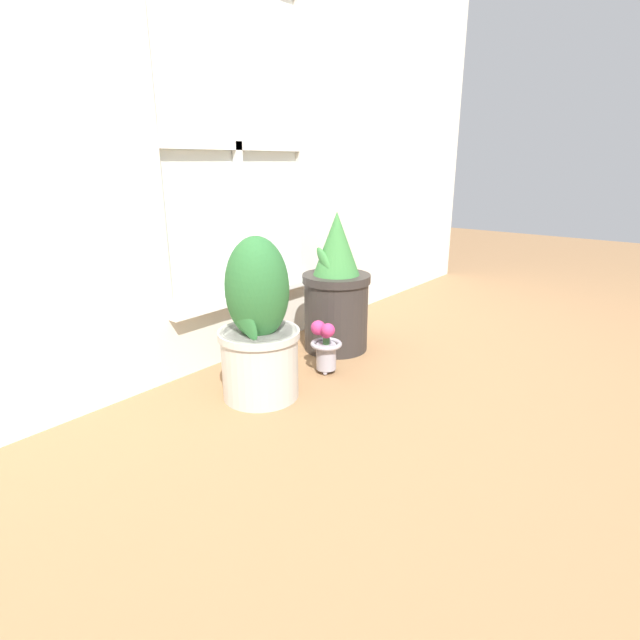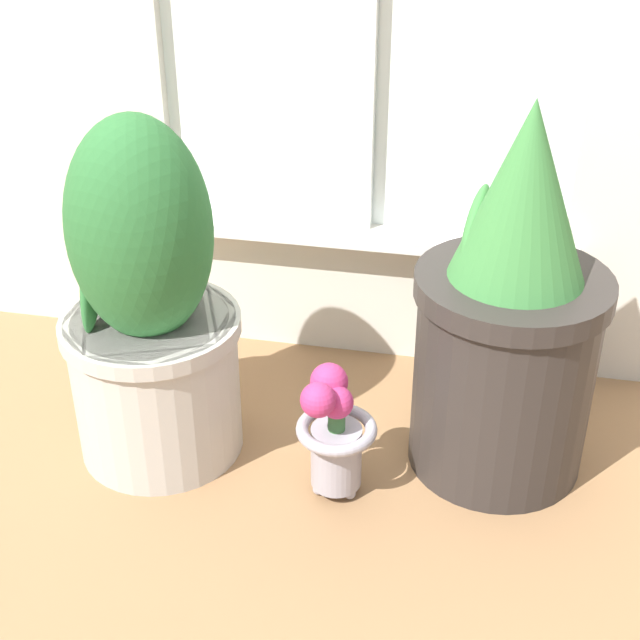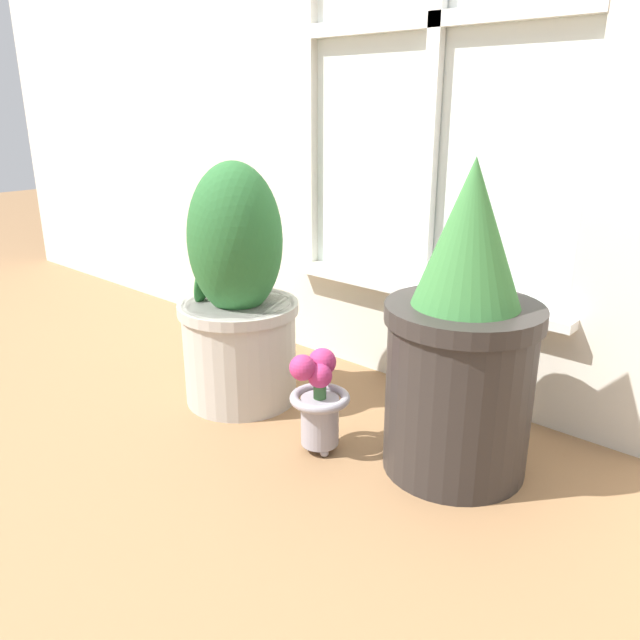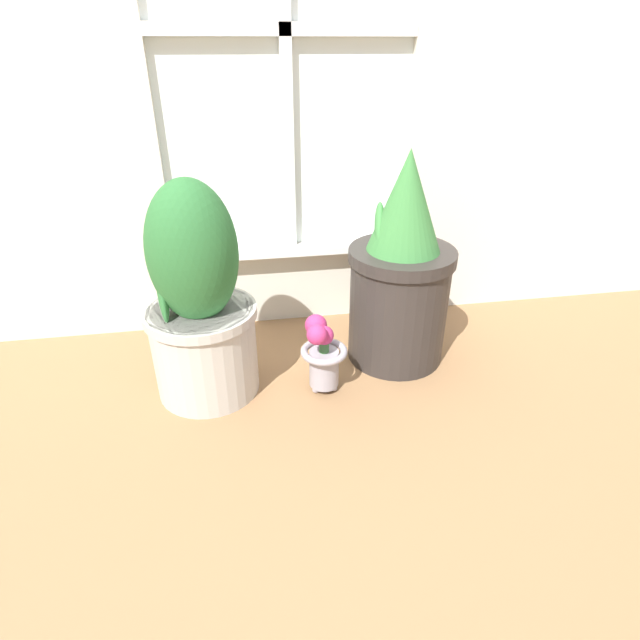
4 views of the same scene
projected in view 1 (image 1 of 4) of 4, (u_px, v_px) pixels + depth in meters
ground_plane at (336, 380)px, 2.07m from camera, size 10.00×10.00×0.00m
wall_with_window at (230, 58)px, 2.01m from camera, size 4.40×0.10×2.50m
potted_plant_left at (259, 328)px, 1.85m from camera, size 0.31×0.31×0.62m
potted_plant_right at (336, 292)px, 2.34m from camera, size 0.32×0.32×0.65m
flower_vase at (325, 345)px, 2.10m from camera, size 0.13×0.13×0.23m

